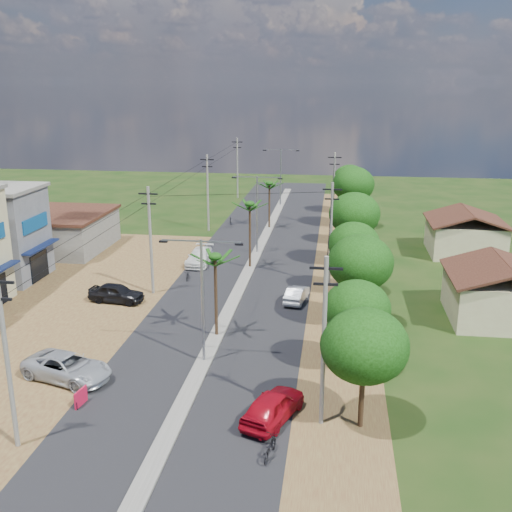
{
  "coord_description": "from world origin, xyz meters",
  "views": [
    {
      "loc": [
        7.85,
        -33.46,
        16.97
      ],
      "look_at": [
        1.39,
        13.98,
        3.0
      ],
      "focal_mm": 42.0,
      "sensor_mm": 36.0,
      "label": 1
    }
  ],
  "objects": [
    {
      "name": "utility_pole_w_a",
      "position": [
        -7.0,
        -10.0,
        4.76
      ],
      "size": [
        1.6,
        0.24,
        9.0
      ],
      "color": "#605E56",
      "rests_on": "ground"
    },
    {
      "name": "utility_pole_w_c",
      "position": [
        -7.0,
        34.0,
        4.76
      ],
      "size": [
        1.6,
        0.24,
        9.0
      ],
      "color": "#605E56",
      "rests_on": "ground"
    },
    {
      "name": "moto_rider_east",
      "position": [
        5.2,
        -9.25,
        0.48
      ],
      "size": [
        0.96,
        1.93,
        0.97
      ],
      "primitive_type": "imported",
      "rotation": [
        0.0,
        0.0,
        2.96
      ],
      "color": "black",
      "rests_on": "ground"
    },
    {
      "name": "utility_pole_e_b",
      "position": [
        7.5,
        16.0,
        4.76
      ],
      "size": [
        1.6,
        0.24,
        9.0
      ],
      "color": "#605E56",
      "rests_on": "ground"
    },
    {
      "name": "streetlight_far",
      "position": [
        0.0,
        50.0,
        4.79
      ],
      "size": [
        5.1,
        0.18,
        8.0
      ],
      "color": "gray",
      "rests_on": "ground"
    },
    {
      "name": "tree_east_h",
      "position": [
        9.5,
        46.0,
        4.64
      ],
      "size": [
        4.4,
        4.4,
        6.52
      ],
      "color": "black",
      "rests_on": "ground"
    },
    {
      "name": "tree_east_e",
      "position": [
        9.6,
        22.0,
        5.09
      ],
      "size": [
        4.8,
        4.8,
        7.14
      ],
      "color": "black",
      "rests_on": "ground"
    },
    {
      "name": "palm_median_mid",
      "position": [
        0.0,
        20.0,
        5.9
      ],
      "size": [
        2.0,
        2.0,
        6.55
      ],
      "color": "black",
      "rests_on": "ground"
    },
    {
      "name": "house_east_near",
      "position": [
        20.0,
        10.0,
        2.39
      ],
      "size": [
        7.6,
        7.5,
        4.6
      ],
      "color": "tan",
      "rests_on": "ground"
    },
    {
      "name": "utility_pole_e_a",
      "position": [
        7.5,
        -6.0,
        4.76
      ],
      "size": [
        1.6,
        0.24,
        9.0
      ],
      "color": "#605E56",
      "rests_on": "ground"
    },
    {
      "name": "moto_rider_west_a",
      "position": [
        -5.0,
        15.81,
        0.41
      ],
      "size": [
        0.78,
        1.61,
        0.81
      ],
      "primitive_type": "imported",
      "rotation": [
        0.0,
        0.0,
        0.16
      ],
      "color": "black",
      "rests_on": "ground"
    },
    {
      "name": "dirt_lot_west",
      "position": [
        -15.0,
        8.0,
        0.02
      ],
      "size": [
        18.0,
        46.0,
        0.04
      ],
      "primitive_type": "cube",
      "color": "#53301C",
      "rests_on": "ground"
    },
    {
      "name": "streetlight_near",
      "position": [
        0.0,
        0.0,
        4.79
      ],
      "size": [
        5.1,
        0.18,
        8.0
      ],
      "color": "gray",
      "rests_on": "ground"
    },
    {
      "name": "tree_east_b",
      "position": [
        9.3,
        0.0,
        4.11
      ],
      "size": [
        4.0,
        4.0,
        5.83
      ],
      "color": "black",
      "rests_on": "ground"
    },
    {
      "name": "tree_east_a",
      "position": [
        9.5,
        -6.0,
        4.49
      ],
      "size": [
        4.4,
        4.4,
        6.37
      ],
      "color": "black",
      "rests_on": "ground"
    },
    {
      "name": "utility_pole_e_c",
      "position": [
        7.5,
        38.0,
        4.76
      ],
      "size": [
        1.6,
        0.24,
        9.0
      ],
      "color": "#605E56",
      "rests_on": "ground"
    },
    {
      "name": "tree_east_d",
      "position": [
        9.4,
        14.0,
        4.34
      ],
      "size": [
        4.2,
        4.2,
        6.13
      ],
      "color": "black",
      "rests_on": "ground"
    },
    {
      "name": "utility_pole_w_d",
      "position": [
        -7.0,
        55.0,
        4.76
      ],
      "size": [
        1.6,
        0.24,
        9.0
      ],
      "color": "#605E56",
      "rests_on": "ground"
    },
    {
      "name": "palm_median_near",
      "position": [
        0.0,
        4.0,
        5.54
      ],
      "size": [
        2.0,
        2.0,
        6.15
      ],
      "color": "black",
      "rests_on": "ground"
    },
    {
      "name": "car_parked_dark",
      "position": [
        -9.25,
        9.57,
        0.76
      ],
      "size": [
        4.61,
        2.28,
        1.51
      ],
      "primitive_type": "imported",
      "rotation": [
        0.0,
        0.0,
        1.46
      ],
      "color": "black",
      "rests_on": "ground"
    },
    {
      "name": "dirt_shoulder_east",
      "position": [
        8.5,
        15.0,
        0.01
      ],
      "size": [
        5.0,
        90.0,
        0.03
      ],
      "primitive_type": "cube",
      "color": "#53301C",
      "rests_on": "ground"
    },
    {
      "name": "tree_east_f",
      "position": [
        9.2,
        30.0,
        3.89
      ],
      "size": [
        3.8,
        3.8,
        5.52
      ],
      "color": "black",
      "rests_on": "ground"
    },
    {
      "name": "median",
      "position": [
        0.0,
        18.0,
        0.09
      ],
      "size": [
        1.0,
        90.0,
        0.18
      ],
      "primitive_type": "cube",
      "color": "#605E56",
      "rests_on": "ground"
    },
    {
      "name": "car_parked_silver",
      "position": [
        -7.5,
        -3.26,
        0.76
      ],
      "size": [
        5.99,
        4.03,
        1.53
      ],
      "primitive_type": "imported",
      "rotation": [
        0.0,
        0.0,
        1.27
      ],
      "color": "#AAAEB2",
      "rests_on": "ground"
    },
    {
      "name": "utility_pole_w_b",
      "position": [
        -7.0,
        12.0,
        4.76
      ],
      "size": [
        1.6,
        0.24,
        9.0
      ],
      "color": "#605E56",
      "rests_on": "ground"
    },
    {
      "name": "car_silver_mid",
      "position": [
        5.0,
        11.56,
        0.63
      ],
      "size": [
        1.92,
        4.01,
        1.27
      ],
      "primitive_type": "imported",
      "rotation": [
        0.0,
        0.0,
        2.99
      ],
      "color": "#AAAEB2",
      "rests_on": "ground"
    },
    {
      "name": "streetlight_mid",
      "position": [
        0.0,
        25.0,
        4.79
      ],
      "size": [
        5.1,
        0.18,
        8.0
      ],
      "color": "gray",
      "rests_on": "ground"
    },
    {
      "name": "road",
      "position": [
        0.0,
        15.0,
        0.02
      ],
      "size": [
        12.0,
        110.0,
        0.04
      ],
      "primitive_type": "cube",
      "color": "black",
      "rests_on": "ground"
    },
    {
      "name": "tree_east_g",
      "position": [
        9.8,
        38.0,
        5.24
      ],
      "size": [
        5.0,
        5.0,
        7.38
      ],
      "color": "black",
      "rests_on": "ground"
    },
    {
      "name": "low_shed",
      "position": [
        -21.0,
        24.0,
        1.97
      ],
      "size": [
        10.4,
        10.4,
        3.95
      ],
      "color": "#605E56",
      "rests_on": "ground"
    },
    {
      "name": "roadside_sign",
      "position": [
        -5.5,
        -6.0,
        0.48
      ],
      "size": [
        0.26,
        1.17,
        0.97
      ],
      "rotation": [
        0.0,
        0.0,
        -0.15
      ],
      "color": "#B51031",
      "rests_on": "ground"
    },
    {
      "name": "palm_median_far",
      "position": [
        0.0,
        36.0,
        5.26
      ],
      "size": [
        2.0,
        2.0,
        5.85
      ],
      "color": "black",
      "rests_on": "ground"
    },
    {
      "name": "car_white_far",
      "position": [
        -5.0,
        20.61,
        0.73
      ],
      "size": [
        2.06,
        5.04,
        1.46
      ],
      "primitive_type": "imported",
      "rotation": [
        0.0,
        0.0,
        -0.0
      ],
      "color": "silver",
      "rests_on": "ground"
    },
    {
      "name": "ground",
      "position": [
        0.0,
        0.0,
        0.0
      ],
      "size": [
        160.0,
        160.0,
        0.0
      ],
      "primitive_type": "plane",
      "color": "black",
      "rests_on": "ground"
    },
    {
      "name": "house_east_far",
      "position": [
        21.0,
        28.0,
        2.39
      ],
      "size": [
        7.6,
        7.5,
        4.6
      ],
      "color": "tan",
      "rests_on": "ground"
    },
    {
      "name": "car_red_near",
      "position": [
        5.0,
        -6.03,
        0.79
      ],
      "size": [
        3.39,
        5.01,
        1.59
      ],
      "primitive_type": "imported",
      "rotation": [
        0.0,
        0.0,
        2.78
      ],
      "color": "maroon",
      "rests_on": "ground"
    },
    {
      "name": "moto_rider_west_b",
      "position": [
        -5.0,
        37.5,
        0.45
      ],
      "size": [
        0.62,
        1.53,
        0.89
      ],
      "primitive_type": "imported",
      "rotation": [
        0.0,
        0.0,
        0.14
      ],
      "color": "black",
      "rests_on": "ground"
    },
    {
      "name": "tree_east_c",
      "position": [
        9.7,
        7.0,
        4.86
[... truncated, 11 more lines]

